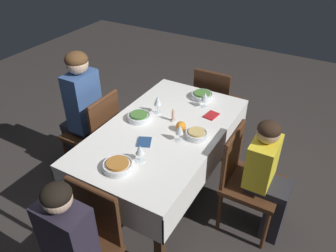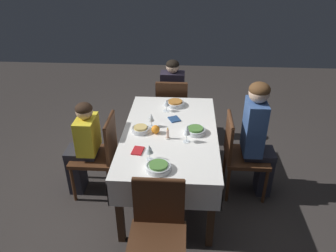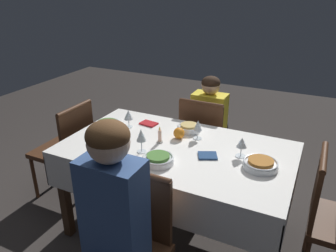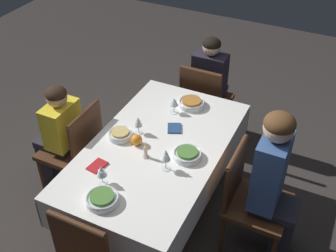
# 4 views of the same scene
# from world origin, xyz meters

# --- Properties ---
(ground_plane) EXTENTS (8.00, 8.00, 0.00)m
(ground_plane) POSITION_xyz_m (0.00, 0.00, 0.00)
(ground_plane) COLOR #332D2B
(dining_table) EXTENTS (1.56, 0.91, 0.72)m
(dining_table) POSITION_xyz_m (0.00, 0.00, 0.64)
(dining_table) COLOR white
(dining_table) RESTS_ON ground_plane
(chair_south) EXTENTS (0.42, 0.42, 0.87)m
(chair_south) POSITION_xyz_m (0.04, -0.70, 0.48)
(chair_south) COLOR #472816
(chair_south) RESTS_ON ground_plane
(chair_east) EXTENTS (0.42, 0.42, 0.87)m
(chair_east) POSITION_xyz_m (1.03, 0.03, 0.48)
(chair_east) COLOR #472816
(chair_east) RESTS_ON ground_plane
(chair_north) EXTENTS (0.42, 0.42, 0.87)m
(chair_north) POSITION_xyz_m (-0.05, 0.70, 0.48)
(chair_north) COLOR #472816
(chair_north) RESTS_ON ground_plane
(person_adult_denim) EXTENTS (0.30, 0.34, 1.23)m
(person_adult_denim) POSITION_xyz_m (0.04, -0.85, 0.69)
(person_adult_denim) COLOR #282833
(person_adult_denim) RESTS_ON ground_plane
(person_child_dark) EXTENTS (0.33, 0.30, 1.06)m
(person_child_dark) POSITION_xyz_m (1.19, 0.03, 0.58)
(person_child_dark) COLOR #383342
(person_child_dark) RESTS_ON ground_plane
(person_child_yellow) EXTENTS (0.30, 0.33, 1.02)m
(person_child_yellow) POSITION_xyz_m (-0.05, 0.87, 0.56)
(person_child_yellow) COLOR #282833
(person_child_yellow) RESTS_ON ground_plane
(bowl_south) EXTENTS (0.20, 0.20, 0.06)m
(bowl_south) POSITION_xyz_m (-0.02, -0.25, 0.75)
(bowl_south) COLOR silver
(bowl_south) RESTS_ON dining_table
(wine_glass_south) EXTENTS (0.06, 0.06, 0.17)m
(wine_glass_south) POSITION_xyz_m (-0.18, -0.16, 0.84)
(wine_glass_south) COLOR white
(wine_glass_south) RESTS_ON dining_table
(bowl_east) EXTENTS (0.21, 0.21, 0.06)m
(bowl_east) POSITION_xyz_m (0.57, -0.03, 0.75)
(bowl_east) COLOR silver
(bowl_east) RESTS_ON dining_table
(wine_glass_east) EXTENTS (0.07, 0.07, 0.13)m
(wine_glass_east) POSITION_xyz_m (0.43, 0.06, 0.82)
(wine_glass_east) COLOR white
(wine_glass_east) RESTS_ON dining_table
(bowl_north) EXTENTS (0.18, 0.18, 0.06)m
(bowl_north) POSITION_xyz_m (-0.03, 0.28, 0.75)
(bowl_north) COLOR silver
(bowl_north) RESTS_ON dining_table
(wine_glass_north) EXTENTS (0.06, 0.06, 0.14)m
(wine_glass_north) POSITION_xyz_m (0.08, 0.19, 0.82)
(wine_glass_north) COLOR white
(wine_glass_north) RESTS_ON dining_table
(bowl_west) EXTENTS (0.21, 0.21, 0.06)m
(bowl_west) POSITION_xyz_m (-0.61, 0.06, 0.75)
(bowl_west) COLOR silver
(bowl_west) RESTS_ON dining_table
(wine_glass_west) EXTENTS (0.07, 0.07, 0.14)m
(wine_glass_west) POSITION_xyz_m (-0.48, 0.15, 0.82)
(wine_glass_west) COLOR white
(wine_glass_west) RESTS_ON dining_table
(candle_centerpiece) EXTENTS (0.04, 0.04, 0.12)m
(candle_centerpiece) POSITION_xyz_m (-0.14, 0.01, 0.76)
(candle_centerpiece) COLOR beige
(candle_centerpiece) RESTS_ON dining_table
(orange_fruit) EXTENTS (0.08, 0.08, 0.08)m
(orange_fruit) POSITION_xyz_m (-0.04, 0.14, 0.76)
(orange_fruit) COLOR orange
(orange_fruit) RESTS_ON dining_table
(napkin_red_folded) EXTENTS (0.15, 0.14, 0.01)m
(napkin_red_folded) POSITION_xyz_m (0.23, -0.03, 0.73)
(napkin_red_folded) COLOR navy
(napkin_red_folded) RESTS_ON dining_table
(napkin_spare_side) EXTENTS (0.14, 0.11, 0.01)m
(napkin_spare_side) POSITION_xyz_m (-0.36, 0.26, 0.73)
(napkin_spare_side) COLOR red
(napkin_spare_side) RESTS_ON dining_table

